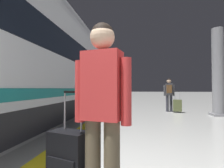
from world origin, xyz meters
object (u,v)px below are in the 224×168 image
Objects in this scene: platform_pillar at (218,74)px; passenger_near at (169,92)px; rolling_suitcase_foreground at (69,165)px; suitcase_near at (177,105)px; traveller_foreground at (102,103)px; high_speed_train at (56,59)px.

passenger_near is at bearing 149.08° from platform_pillar.
rolling_suitcase_foreground is 1.10× the size of suitcase_near.
traveller_foreground is at bearing -121.01° from platform_pillar.
rolling_suitcase_foreground reaches higher than suitcase_near.
high_speed_train is 7.51× the size of platform_pillar.
rolling_suitcase_foreground is 7.25m from suitcase_near.
passenger_near is (2.27, 7.04, 0.57)m from rolling_suitcase_foreground.
rolling_suitcase_foreground is at bearing -63.66° from high_speed_train.
high_speed_train reaches higher than traveller_foreground.
passenger_near reaches higher than rolling_suitcase_foreground.
platform_pillar reaches higher than passenger_near.
high_speed_train is at bearing 179.26° from platform_pillar.
passenger_near is 2.18m from platform_pillar.
high_speed_train is 27.30× the size of suitcase_near.
passenger_near is at bearing 74.95° from traveller_foreground.
high_speed_train reaches higher than suitcase_near.
rolling_suitcase_foreground is (3.01, -6.08, -2.12)m from high_speed_train.
passenger_near is 1.61× the size of suitcase_near.
suitcase_near is 2.14m from platform_pillar.
high_speed_train is at bearing -169.75° from passenger_near.
suitcase_near is (2.60, 6.77, -0.05)m from rolling_suitcase_foreground.
suitcase_near is at bearing 71.94° from traveller_foreground.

